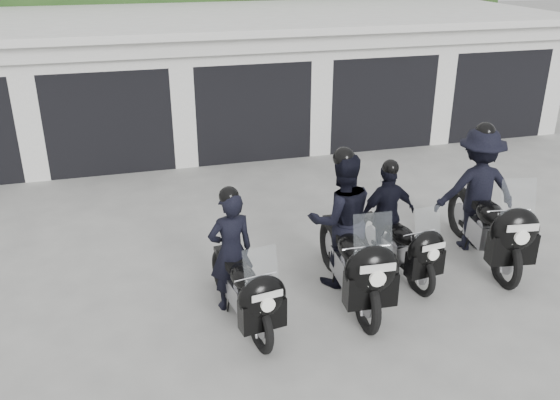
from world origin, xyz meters
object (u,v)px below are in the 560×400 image
object	(u,v)px
police_bike_a	(239,269)
police_bike_d	(482,199)
police_bike_c	(393,223)
police_bike_b	(346,233)

from	to	relation	value
police_bike_a	police_bike_d	xyz separation A→B (m)	(4.00, 0.78, 0.20)
police_bike_a	police_bike_c	size ratio (longest dim) A/B	1.04
police_bike_a	police_bike_c	xyz separation A→B (m)	(2.47, 0.69, 0.02)
police_bike_a	police_bike_d	bearing A→B (deg)	2.10
police_bike_b	police_bike_c	bearing A→B (deg)	26.89
police_bike_c	police_bike_d	world-z (taller)	police_bike_d
police_bike_a	police_bike_b	bearing A→B (deg)	1.77
police_bike_a	police_bike_d	world-z (taller)	police_bike_d
police_bike_a	police_bike_d	distance (m)	4.09
police_bike_d	police_bike_a	bearing A→B (deg)	-160.69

